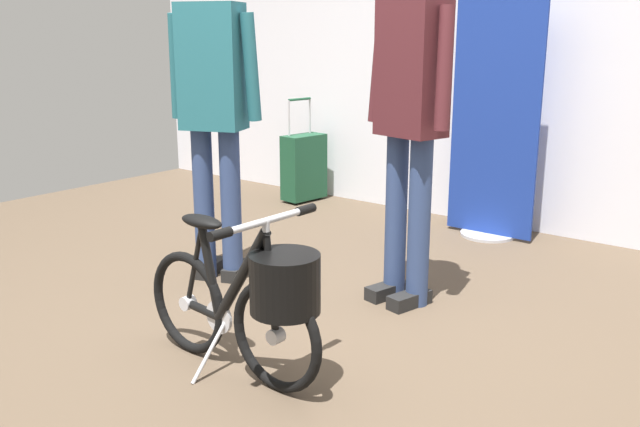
{
  "coord_description": "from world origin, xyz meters",
  "views": [
    {
      "loc": [
        1.79,
        -2.1,
        1.32
      ],
      "look_at": [
        -0.02,
        0.2,
        0.55
      ],
      "focal_mm": 38.46,
      "sensor_mm": 36.0,
      "label": 1
    }
  ],
  "objects_px": {
    "folding_bike_foreground": "(251,298)",
    "visitor_near_wall": "(213,98)",
    "rolling_suitcase": "(304,167)",
    "visitor_browsing": "(411,101)",
    "floor_banner_stand": "(494,134)"
  },
  "relations": [
    {
      "from": "folding_bike_foreground",
      "to": "visitor_browsing",
      "type": "xyz_separation_m",
      "value": [
        0.03,
        1.09,
        0.67
      ]
    },
    {
      "from": "floor_banner_stand",
      "to": "visitor_near_wall",
      "type": "xyz_separation_m",
      "value": [
        -0.81,
        -1.7,
        0.3
      ]
    },
    {
      "from": "folding_bike_foreground",
      "to": "visitor_near_wall",
      "type": "distance_m",
      "value": 1.36
    },
    {
      "from": "folding_bike_foreground",
      "to": "floor_banner_stand",
      "type": "bearing_deg",
      "value": 93.28
    },
    {
      "from": "floor_banner_stand",
      "to": "folding_bike_foreground",
      "type": "height_order",
      "value": "floor_banner_stand"
    },
    {
      "from": "visitor_browsing",
      "to": "rolling_suitcase",
      "type": "xyz_separation_m",
      "value": [
        -1.79,
        1.35,
        -0.73
      ]
    },
    {
      "from": "floor_banner_stand",
      "to": "folding_bike_foreground",
      "type": "relative_size",
      "value": 1.63
    },
    {
      "from": "visitor_near_wall",
      "to": "visitor_browsing",
      "type": "bearing_deg",
      "value": 20.3
    },
    {
      "from": "floor_banner_stand",
      "to": "visitor_near_wall",
      "type": "bearing_deg",
      "value": -115.57
    },
    {
      "from": "visitor_browsing",
      "to": "rolling_suitcase",
      "type": "relative_size",
      "value": 2.1
    },
    {
      "from": "floor_banner_stand",
      "to": "rolling_suitcase",
      "type": "xyz_separation_m",
      "value": [
        -1.62,
        0.01,
        -0.41
      ]
    },
    {
      "from": "folding_bike_foreground",
      "to": "visitor_browsing",
      "type": "distance_m",
      "value": 1.28
    },
    {
      "from": "visitor_browsing",
      "to": "floor_banner_stand",
      "type": "bearing_deg",
      "value": 97.04
    },
    {
      "from": "folding_bike_foreground",
      "to": "rolling_suitcase",
      "type": "relative_size",
      "value": 1.15
    },
    {
      "from": "folding_bike_foreground",
      "to": "rolling_suitcase",
      "type": "bearing_deg",
      "value": 125.79
    }
  ]
}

